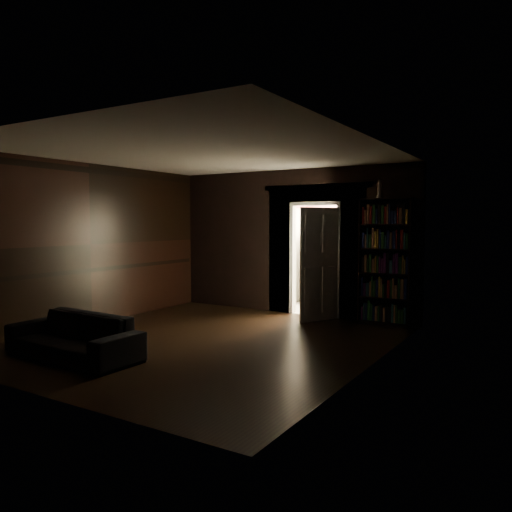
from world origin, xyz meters
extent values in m
plane|color=black|center=(0.00, 0.00, 0.00)|extent=(5.50, 5.50, 0.00)
cube|color=black|center=(-1.23, 2.80, 1.40)|extent=(2.55, 0.10, 2.80)
cube|color=black|center=(1.73, 2.80, 1.40)|extent=(1.55, 0.10, 2.80)
cube|color=black|center=(0.50, 2.80, 2.45)|extent=(0.90, 0.10, 0.70)
cube|color=black|center=(-2.50, 0.00, 1.40)|extent=(0.02, 5.50, 2.80)
cube|color=black|center=(2.50, 0.00, 1.40)|extent=(0.02, 5.50, 2.80)
cube|color=black|center=(0.00, -2.75, 1.40)|extent=(5.00, 0.02, 2.80)
cube|color=beige|center=(0.00, 0.00, 2.80)|extent=(5.00, 5.50, 0.02)
cube|color=silver|center=(0.50, 2.74, 1.05)|extent=(1.04, 0.06, 2.17)
cube|color=beige|center=(0.50, 3.65, -0.05)|extent=(2.20, 1.80, 0.10)
cube|color=white|center=(0.50, 4.50, 1.20)|extent=(2.20, 0.10, 2.40)
cube|color=white|center=(-0.55, 3.65, 1.20)|extent=(0.10, 1.60, 2.40)
cube|color=white|center=(1.55, 3.65, 1.20)|extent=(0.10, 1.60, 2.40)
cube|color=white|center=(0.50, 3.65, 2.45)|extent=(2.20, 1.80, 0.10)
cube|color=#C2686E|center=(0.50, 4.44, 2.22)|extent=(2.00, 0.04, 0.26)
imported|color=black|center=(-0.98, -1.61, 0.38)|extent=(1.98, 0.91, 0.75)
cube|color=black|center=(1.91, 2.59, 1.10)|extent=(0.95, 0.63, 2.20)
cube|color=white|center=(0.08, 4.11, 0.82)|extent=(0.93, 0.90, 1.65)
cube|color=silver|center=(0.78, 2.35, 1.02)|extent=(0.43, 0.78, 2.05)
cube|color=white|center=(1.80, 2.53, 2.36)|extent=(0.12, 0.12, 0.31)
cube|color=black|center=(0.09, 4.05, 1.78)|extent=(0.64, 0.27, 0.26)
camera|label=1|loc=(4.45, -5.89, 1.80)|focal=35.00mm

